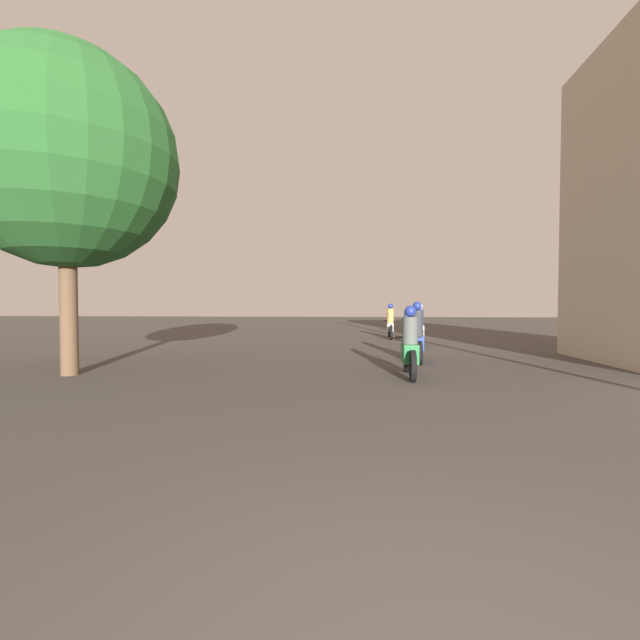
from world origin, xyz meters
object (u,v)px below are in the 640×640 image
(motorcycle_green, at_px, (410,348))
(street_tree, at_px, (66,159))
(motorcycle_white, at_px, (419,328))
(motorcycle_orange, at_px, (407,323))
(motorcycle_silver, at_px, (390,324))
(motorcycle_blue, at_px, (417,338))

(motorcycle_green, bearing_deg, street_tree, -173.53)
(motorcycle_white, height_order, motorcycle_orange, motorcycle_white)
(motorcycle_silver, bearing_deg, motorcycle_green, -86.04)
(motorcycle_silver, distance_m, street_tree, 14.38)
(motorcycle_white, xyz_separation_m, motorcycle_silver, (-0.96, 3.07, 0.00))
(motorcycle_blue, xyz_separation_m, motorcycle_orange, (0.89, 12.46, -0.06))
(motorcycle_silver, bearing_deg, street_tree, -118.04)
(motorcycle_green, relative_size, street_tree, 0.27)
(motorcycle_orange, bearing_deg, motorcycle_silver, -109.62)
(motorcycle_silver, bearing_deg, motorcycle_orange, 79.35)
(motorcycle_green, relative_size, motorcycle_white, 0.99)
(motorcycle_green, bearing_deg, motorcycle_blue, 82.50)
(motorcycle_white, relative_size, street_tree, 0.28)
(motorcycle_silver, bearing_deg, motorcycle_white, -67.70)
(motorcycle_orange, relative_size, street_tree, 0.29)
(motorcycle_green, bearing_deg, motorcycle_orange, 87.12)
(motorcycle_blue, bearing_deg, motorcycle_white, 90.53)
(motorcycle_green, xyz_separation_m, motorcycle_white, (1.16, 7.96, 0.05))
(motorcycle_blue, bearing_deg, motorcycle_silver, 99.79)
(motorcycle_green, distance_m, street_tree, 8.39)
(motorcycle_green, xyz_separation_m, motorcycle_silver, (0.20, 11.03, 0.05))
(motorcycle_white, xyz_separation_m, motorcycle_orange, (0.18, 7.11, -0.06))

